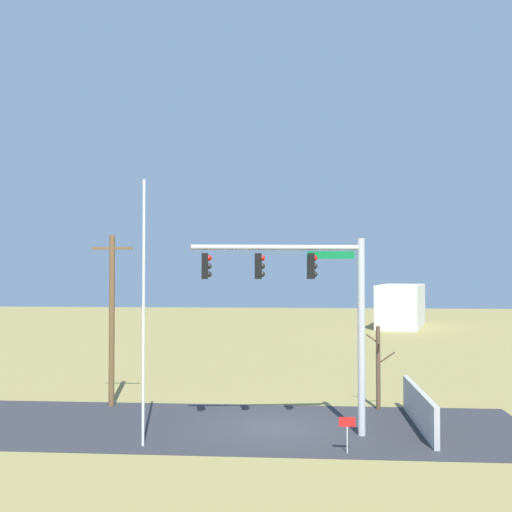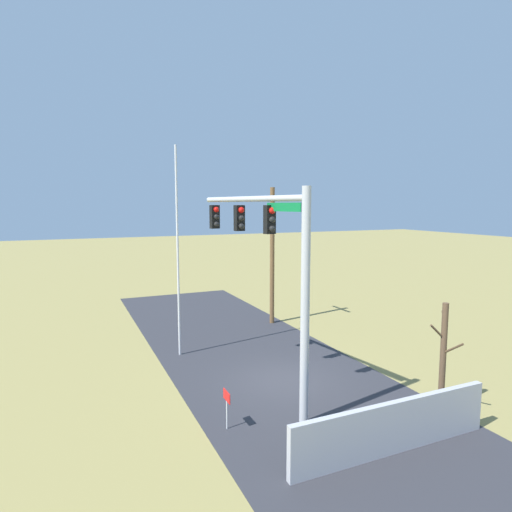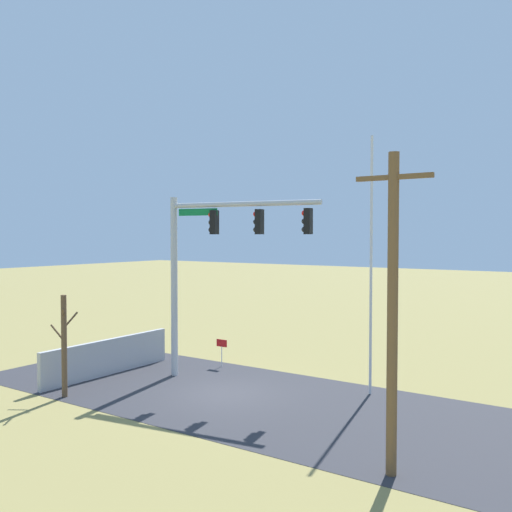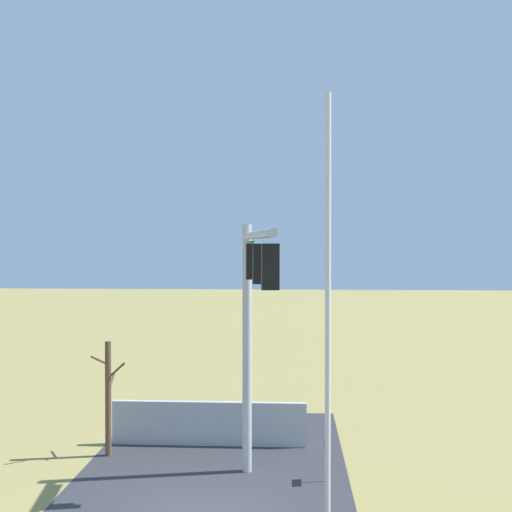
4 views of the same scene
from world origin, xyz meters
name	(u,v)px [view 4 (image 4 of 4)]	position (x,y,z in m)	size (l,w,h in m)	color
sidewalk_corner	(249,460)	(4.32, -1.00, 0.00)	(6.00, 6.00, 0.01)	#B7B5AD
retaining_fence	(209,424)	(5.72, 0.47, 0.74)	(0.20, 6.61, 1.49)	#A8A8AD
signal_mast	(252,303)	(1.53, -1.27, 5.23)	(6.48, 1.23, 7.42)	#B2B5BA
flagpole	(328,365)	(-4.52, -2.96, 4.73)	(0.10, 0.10, 9.46)	silver
bare_tree	(108,397)	(4.49, 3.57, 1.91)	(1.27, 1.02, 3.71)	brown
open_sign	(325,450)	(2.62, -3.30, 0.91)	(0.56, 0.04, 1.22)	silver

